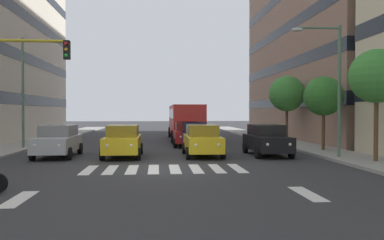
% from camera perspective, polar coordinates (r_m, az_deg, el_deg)
% --- Properties ---
extents(ground_plane, '(180.00, 180.00, 0.00)m').
position_cam_1_polar(ground_plane, '(17.09, -3.99, -7.01)').
color(ground_plane, '#2D2D30').
extents(sidewalk_left, '(2.79, 90.00, 0.15)m').
position_cam_1_polar(sidewalk_left, '(19.78, 25.42, -5.79)').
color(sidewalk_left, gray).
rests_on(sidewalk_left, ground_plane).
extents(crosswalk_markings, '(6.75, 2.80, 0.01)m').
position_cam_1_polar(crosswalk_markings, '(17.09, -3.99, -7.00)').
color(crosswalk_markings, silver).
rests_on(crosswalk_markings, ground_plane).
extents(lane_arrow_0, '(0.50, 2.20, 0.01)m').
position_cam_1_polar(lane_arrow_0, '(12.49, 16.15, -10.08)').
color(lane_arrow_0, silver).
rests_on(lane_arrow_0, ground_plane).
extents(lane_arrow_1, '(0.50, 2.20, 0.01)m').
position_cam_1_polar(lane_arrow_1, '(12.28, -23.48, -10.31)').
color(lane_arrow_1, silver).
rests_on(lane_arrow_1, ground_plane).
extents(car_0, '(2.02, 4.44, 1.72)m').
position_cam_1_polar(car_0, '(22.64, 10.63, -2.77)').
color(car_0, black).
rests_on(car_0, ground_plane).
extents(car_1, '(2.02, 4.44, 1.72)m').
position_cam_1_polar(car_1, '(21.95, 1.48, -2.88)').
color(car_1, gold).
rests_on(car_1, ground_plane).
extents(car_2, '(2.02, 4.44, 1.72)m').
position_cam_1_polar(car_2, '(21.82, -9.85, -2.92)').
color(car_2, gold).
rests_on(car_2, ground_plane).
extents(car_3, '(2.02, 4.44, 1.72)m').
position_cam_1_polar(car_3, '(22.72, -18.60, -2.80)').
color(car_3, '#B2B7BC').
rests_on(car_3, ground_plane).
extents(car_row2_0, '(2.02, 4.44, 1.72)m').
position_cam_1_polar(car_row2_0, '(28.44, -0.75, -1.96)').
color(car_row2_0, maroon).
rests_on(car_row2_0, ground_plane).
extents(car_row2_1, '(2.02, 4.44, 1.72)m').
position_cam_1_polar(car_row2_1, '(28.20, 0.20, -1.99)').
color(car_row2_1, navy).
rests_on(car_row2_1, ground_plane).
extents(bus_behind_traffic, '(2.78, 10.50, 3.00)m').
position_cam_1_polar(bus_behind_traffic, '(35.06, -0.97, 0.22)').
color(bus_behind_traffic, red).
rests_on(bus_behind_traffic, ground_plane).
extents(street_lamp_left, '(2.55, 0.28, 6.63)m').
position_cam_1_polar(street_lamp_left, '(21.34, 19.31, 5.88)').
color(street_lamp_left, '#4C6B56').
rests_on(street_lamp_left, sidewalk_left).
extents(street_lamp_right, '(2.93, 0.28, 7.02)m').
position_cam_1_polar(street_lamp_right, '(27.68, -22.09, 5.27)').
color(street_lamp_right, '#4C6B56').
rests_on(street_lamp_right, sidewalk_right).
extents(street_tree_0, '(2.50, 2.50, 5.20)m').
position_cam_1_polar(street_tree_0, '(20.42, 24.87, 5.68)').
color(street_tree_0, '#513823').
rests_on(street_tree_0, sidewalk_left).
extents(street_tree_1, '(2.37, 2.37, 4.42)m').
position_cam_1_polar(street_tree_1, '(25.17, 18.29, 3.23)').
color(street_tree_1, '#513823').
rests_on(street_tree_1, sidewalk_left).
extents(street_tree_2, '(2.75, 2.75, 5.07)m').
position_cam_1_polar(street_tree_2, '(31.63, 13.41, 3.66)').
color(street_tree_2, '#513823').
rests_on(street_tree_2, sidewalk_left).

